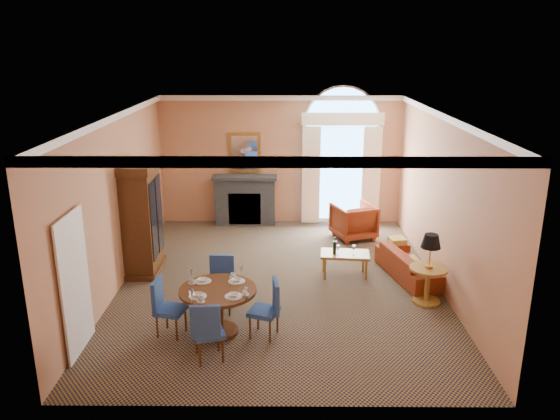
{
  "coord_description": "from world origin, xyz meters",
  "views": [
    {
      "loc": [
        0.07,
        -9.62,
        4.4
      ],
      "look_at": [
        0.0,
        0.5,
        1.3
      ],
      "focal_mm": 35.0,
      "sensor_mm": 36.0,
      "label": 1
    }
  ],
  "objects_px": {
    "sofa": "(410,264)",
    "side_table": "(429,262)",
    "armchair": "(354,221)",
    "dining_table": "(218,300)",
    "coffee_table": "(344,255)",
    "armoire": "(142,220)"
  },
  "relations": [
    {
      "from": "armchair",
      "to": "side_table",
      "type": "xyz_separation_m",
      "value": [
        0.89,
        -3.35,
        0.36
      ]
    },
    {
      "from": "armchair",
      "to": "coffee_table",
      "type": "height_order",
      "value": "armchair"
    },
    {
      "from": "sofa",
      "to": "side_table",
      "type": "bearing_deg",
      "value": 168.61
    },
    {
      "from": "dining_table",
      "to": "side_table",
      "type": "bearing_deg",
      "value": 17.08
    },
    {
      "from": "side_table",
      "to": "armchair",
      "type": "bearing_deg",
      "value": 104.88
    },
    {
      "from": "coffee_table",
      "to": "sofa",
      "type": "bearing_deg",
      "value": 3.02
    },
    {
      "from": "coffee_table",
      "to": "side_table",
      "type": "height_order",
      "value": "side_table"
    },
    {
      "from": "armchair",
      "to": "side_table",
      "type": "height_order",
      "value": "side_table"
    },
    {
      "from": "sofa",
      "to": "side_table",
      "type": "height_order",
      "value": "side_table"
    },
    {
      "from": "coffee_table",
      "to": "side_table",
      "type": "bearing_deg",
      "value": -35.1
    },
    {
      "from": "dining_table",
      "to": "sofa",
      "type": "xyz_separation_m",
      "value": [
        3.5,
        2.18,
        -0.3
      ]
    },
    {
      "from": "coffee_table",
      "to": "side_table",
      "type": "relative_size",
      "value": 0.79
    },
    {
      "from": "armoire",
      "to": "sofa",
      "type": "relative_size",
      "value": 1.21
    },
    {
      "from": "dining_table",
      "to": "side_table",
      "type": "xyz_separation_m",
      "value": [
        3.55,
        1.09,
        0.21
      ]
    },
    {
      "from": "armchair",
      "to": "armoire",
      "type": "bearing_deg",
      "value": 3.61
    },
    {
      "from": "armchair",
      "to": "dining_table",
      "type": "bearing_deg",
      "value": 38.88
    },
    {
      "from": "sofa",
      "to": "armoire",
      "type": "bearing_deg",
      "value": 72.68
    },
    {
      "from": "side_table",
      "to": "dining_table",
      "type": "bearing_deg",
      "value": -162.92
    },
    {
      "from": "armoire",
      "to": "sofa",
      "type": "distance_m",
      "value": 5.34
    },
    {
      "from": "dining_table",
      "to": "side_table",
      "type": "height_order",
      "value": "side_table"
    },
    {
      "from": "armchair",
      "to": "coffee_table",
      "type": "xyz_separation_m",
      "value": [
        -0.45,
        -2.21,
        0.03
      ]
    },
    {
      "from": "dining_table",
      "to": "armchair",
      "type": "distance_m",
      "value": 5.18
    }
  ]
}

